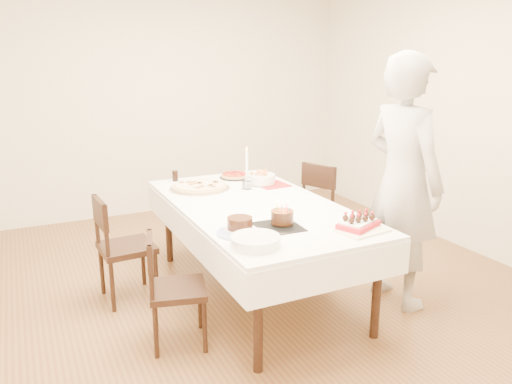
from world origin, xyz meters
name	(u,v)px	position (x,y,z in m)	size (l,w,h in m)	color
floor	(260,288)	(0.00, 0.00, 0.00)	(5.00, 5.00, 0.00)	brown
wall_back	(167,100)	(0.00, 2.50, 1.35)	(4.50, 0.04, 2.70)	beige
wall_right	(474,111)	(2.25, 0.00, 1.35)	(0.04, 5.00, 2.70)	beige
dining_table	(256,249)	(-0.06, -0.06, 0.38)	(1.14, 2.14, 0.75)	white
chair_right_savory	(306,213)	(0.68, 0.41, 0.44)	(0.45, 0.45, 0.88)	black
chair_left_savory	(127,248)	(-0.99, 0.31, 0.42)	(0.43, 0.43, 0.84)	black
chair_left_dessert	(178,290)	(-0.83, -0.48, 0.38)	(0.39, 0.39, 0.77)	black
person	(403,183)	(0.88, -0.62, 0.95)	(0.69, 0.45, 1.89)	#B0AAA6
pizza_white	(200,187)	(-0.30, 0.56, 0.77)	(0.52, 0.52, 0.04)	beige
pizza_pepperoni	(235,176)	(0.13, 0.80, 0.77)	(0.28, 0.28, 0.04)	red
red_placemat	(273,185)	(0.33, 0.41, 0.75)	(0.26, 0.26, 0.01)	#B21E1E
pasta_bowl	(261,179)	(0.26, 0.49, 0.80)	(0.25, 0.25, 0.08)	white
taper_candle	(247,168)	(0.07, 0.39, 0.93)	(0.08, 0.08, 0.37)	white
shaker_pair	(249,183)	(0.08, 0.36, 0.80)	(0.09, 0.09, 0.10)	white
cola_glass	(175,176)	(-0.40, 0.92, 0.80)	(0.05, 0.05, 0.10)	black
layer_cake	(240,224)	(-0.41, -0.55, 0.79)	(0.21, 0.21, 0.09)	#381B0E
cake_board	(277,227)	(-0.16, -0.60, 0.75)	(0.30, 0.30, 0.01)	black
birthday_cake	(282,212)	(-0.11, -0.57, 0.84)	(0.15, 0.15, 0.15)	#3E2211
strawberry_box	(358,224)	(0.30, -0.86, 0.78)	(0.28, 0.18, 0.07)	red
box_lid	(363,231)	(0.30, -0.91, 0.75)	(0.32, 0.21, 0.03)	beige
plate_stack	(255,241)	(-0.44, -0.84, 0.78)	(0.30, 0.30, 0.06)	white
china_plate	(239,233)	(-0.44, -0.60, 0.76)	(0.29, 0.29, 0.01)	white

